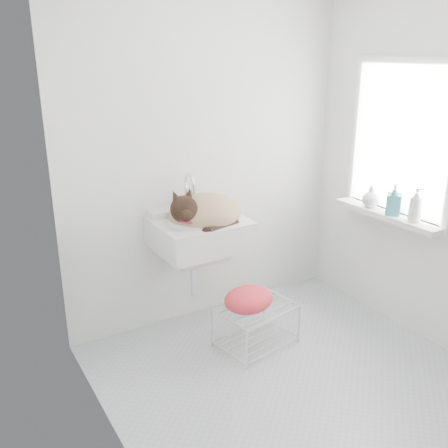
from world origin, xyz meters
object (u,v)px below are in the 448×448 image
cat (202,214)px  bottle_c (370,207)px  wire_rack (256,325)px  bottle_a (413,222)px  sink (200,219)px  bottle_b (392,214)px

cat → bottle_c: (1.20, -0.37, -0.04)m
cat → bottle_c: 1.25m
wire_rack → bottle_c: (0.98, -0.02, 0.70)m
bottle_c → bottle_a: bearing=-90.0°
bottle_a → wire_rack: bearing=157.5°
wire_rack → sink: bearing=122.0°
sink → wire_rack: size_ratio=1.23×
cat → bottle_a: bearing=-30.5°
sink → bottle_c: sink is taller
sink → cat: (0.01, -0.02, 0.04)m
cat → bottle_a: 1.42m
cat → bottle_c: cat is taller
sink → bottle_c: 1.27m
sink → bottle_a: (1.21, -0.77, 0.00)m
bottle_a → bottle_c: bearing=90.0°
cat → bottle_b: size_ratio=2.41×
wire_rack → bottle_a: 1.27m
sink → bottle_b: (1.21, -0.59, 0.00)m
cat → bottle_a: (1.20, -0.76, -0.04)m
cat → bottle_c: size_ratio=3.29×
cat → bottle_a: cat is taller
cat → bottle_c: bearing=-15.3°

